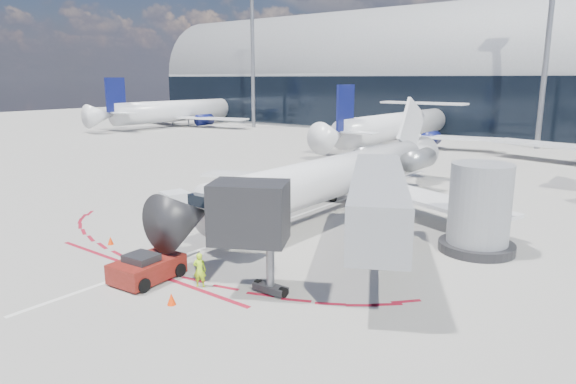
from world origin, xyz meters
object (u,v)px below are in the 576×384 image
Objects in this scene: pushback_tug at (147,268)px; ramp_worker at (200,270)px; uld_container at (175,207)px; regional_jet at (342,174)px.

ramp_worker is at bearing 15.85° from pushback_tug.
pushback_tug is 2.07× the size of uld_container.
regional_jet is 19.06× the size of ramp_worker.
uld_container reaches higher than pushback_tug.
regional_jet reaches higher than pushback_tug.
ramp_worker is (2.54, 0.94, 0.21)m from pushback_tug.
ramp_worker reaches higher than pushback_tug.
regional_jet is at bearing -112.71° from ramp_worker.
ramp_worker is at bearing -81.35° from regional_jet.
pushback_tug is 2.72m from ramp_worker.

